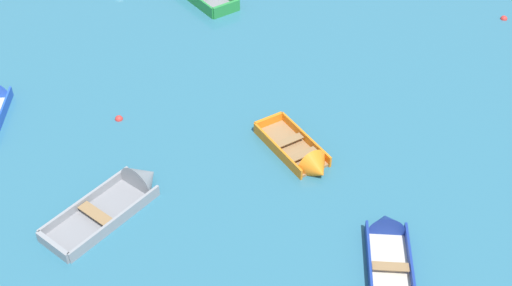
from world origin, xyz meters
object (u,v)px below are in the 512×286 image
at_px(rowboat_grey_back_row_right, 129,191).
at_px(mooring_buoy_near_foreground, 119,119).
at_px(rowboat_orange_outer_right, 306,159).
at_px(rowboat_deep_blue_midfield_left, 387,242).
at_px(mooring_buoy_far_field, 504,19).

distance_m(rowboat_grey_back_row_right, mooring_buoy_near_foreground, 3.96).
bearing_deg(rowboat_grey_back_row_right, rowboat_orange_outer_right, 16.49).
bearing_deg(rowboat_deep_blue_midfield_left, rowboat_grey_back_row_right, 166.36).
bearing_deg(rowboat_orange_outer_right, rowboat_deep_blue_midfield_left, -57.72).
height_order(rowboat_grey_back_row_right, rowboat_orange_outer_right, rowboat_grey_back_row_right).
height_order(rowboat_grey_back_row_right, mooring_buoy_far_field, rowboat_grey_back_row_right).
relative_size(rowboat_orange_outer_right, mooring_buoy_near_foreground, 11.66).
xyz_separation_m(rowboat_orange_outer_right, mooring_buoy_far_field, (9.01, 9.63, -0.18)).
xyz_separation_m(rowboat_deep_blue_midfield_left, mooring_buoy_near_foreground, (-8.84, 5.72, -0.17)).
relative_size(rowboat_deep_blue_midfield_left, mooring_buoy_near_foreground, 12.29).
distance_m(rowboat_deep_blue_midfield_left, mooring_buoy_far_field, 14.82).
distance_m(rowboat_grey_back_row_right, rowboat_orange_outer_right, 5.82).
bearing_deg(rowboat_orange_outer_right, mooring_buoy_far_field, 46.89).
bearing_deg(rowboat_deep_blue_midfield_left, mooring_buoy_far_field, 62.80).
height_order(rowboat_orange_outer_right, rowboat_deep_blue_midfield_left, rowboat_orange_outer_right).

